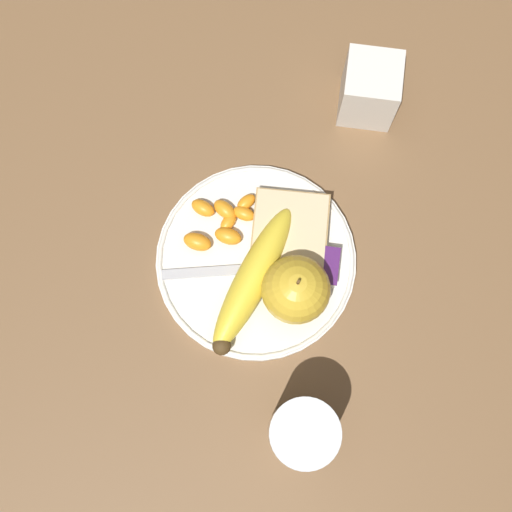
{
  "coord_description": "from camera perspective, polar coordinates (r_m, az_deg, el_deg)",
  "views": [
    {
      "loc": [
        0.19,
        0.03,
        0.85
      ],
      "look_at": [
        0.0,
        0.0,
        0.03
      ],
      "focal_mm": 50.0,
      "sensor_mm": 36.0,
      "label": 1
    }
  ],
  "objects": [
    {
      "name": "jam_packet",
      "position": [
        0.85,
        5.31,
        -0.98
      ],
      "size": [
        0.05,
        0.04,
        0.02
      ],
      "color": "silver",
      "rests_on": "plate"
    },
    {
      "name": "bread_slice",
      "position": [
        0.86,
        2.73,
        2.06
      ],
      "size": [
        0.1,
        0.09,
        0.02
      ],
      "color": "#AB8751",
      "rests_on": "plate"
    },
    {
      "name": "orange_segment_1",
      "position": [
        0.87,
        -0.96,
        3.42
      ],
      "size": [
        0.02,
        0.03,
        0.02
      ],
      "color": "orange",
      "rests_on": "plate"
    },
    {
      "name": "ground_plane",
      "position": [
        0.88,
        0.0,
        -0.48
      ],
      "size": [
        3.0,
        3.0,
        0.0
      ],
      "primitive_type": "plane",
      "color": "brown"
    },
    {
      "name": "juice_glass",
      "position": [
        0.8,
        3.7,
        -13.95
      ],
      "size": [
        0.07,
        0.07,
        0.11
      ],
      "color": "silver",
      "rests_on": "ground_plane"
    },
    {
      "name": "fork",
      "position": [
        0.86,
        0.28,
        -1.01
      ],
      "size": [
        0.06,
        0.2,
        0.0
      ],
      "rotation": [
        0.0,
        0.0,
        14.34
      ],
      "color": "#B2B2B7",
      "rests_on": "plate"
    },
    {
      "name": "orange_segment_5",
      "position": [
        0.87,
        -4.27,
        3.85
      ],
      "size": [
        0.03,
        0.04,
        0.02
      ],
      "color": "orange",
      "rests_on": "plate"
    },
    {
      "name": "plate",
      "position": [
        0.87,
        0.0,
        -0.37
      ],
      "size": [
        0.24,
        0.24,
        0.01
      ],
      "color": "silver",
      "rests_on": "ground_plane"
    },
    {
      "name": "orange_segment_0",
      "position": [
        0.86,
        -2.25,
        1.6
      ],
      "size": [
        0.03,
        0.04,
        0.02
      ],
      "color": "orange",
      "rests_on": "plate"
    },
    {
      "name": "orange_segment_2",
      "position": [
        0.87,
        -2.24,
        2.71
      ],
      "size": [
        0.03,
        0.03,
        0.01
      ],
      "color": "orange",
      "rests_on": "plate"
    },
    {
      "name": "orange_segment_4",
      "position": [
        0.88,
        -0.78,
        4.32
      ],
      "size": [
        0.03,
        0.03,
        0.01
      ],
      "color": "orange",
      "rests_on": "plate"
    },
    {
      "name": "apple",
      "position": [
        0.82,
        3.21,
        -2.72
      ],
      "size": [
        0.08,
        0.08,
        0.09
      ],
      "color": "gold",
      "rests_on": "plate"
    },
    {
      "name": "orange_segment_3",
      "position": [
        0.87,
        -2.52,
        3.73
      ],
      "size": [
        0.03,
        0.04,
        0.02
      ],
      "color": "orange",
      "rests_on": "plate"
    },
    {
      "name": "condiment_caddy",
      "position": [
        0.91,
        9.07,
        13.02
      ],
      "size": [
        0.07,
        0.07,
        0.09
      ],
      "color": "silver",
      "rests_on": "ground_plane"
    },
    {
      "name": "orange_segment_6",
      "position": [
        0.86,
        -4.71,
        1.14
      ],
      "size": [
        0.03,
        0.04,
        0.02
      ],
      "color": "orange",
      "rests_on": "plate"
    },
    {
      "name": "banana",
      "position": [
        0.84,
        -0.06,
        -1.98
      ],
      "size": [
        0.19,
        0.1,
        0.04
      ],
      "color": "yellow",
      "rests_on": "plate"
    }
  ]
}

